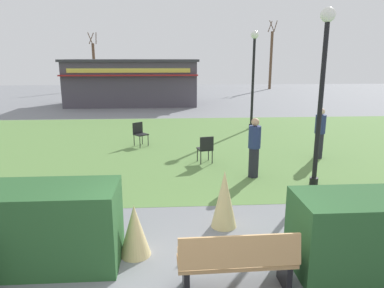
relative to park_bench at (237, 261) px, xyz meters
The scene contains 16 objects.
lawn_patch 9.08m from the park_bench, 94.05° to the left, with size 36.00×12.00×0.01m, color #5B8442.
park_bench is the anchor object (origin of this frame).
hedge_left 3.16m from the park_bench, 163.36° to the left, with size 2.49×1.10×1.33m, color #28562B.
hedge_right 2.40m from the park_bench, 10.35° to the left, with size 2.72×1.10×1.24m, color #28562B.
ornamental_grass_behind_left 2.05m from the park_bench, 86.44° to the left, with size 0.51×0.51×1.17m, color #D1BC7F.
ornamental_grass_behind_right 1.89m from the park_bench, 144.86° to the left, with size 0.53×0.53×0.91m, color #D1BC7F.
lamppost_mid 5.63m from the park_bench, 55.88° to the left, with size 0.36×0.36×4.47m.
lamppost_far 12.57m from the park_bench, 76.11° to the left, with size 0.36×0.36×4.47m.
food_kiosk 21.75m from the park_bench, 99.26° to the left, with size 9.17×4.80×3.16m.
cafe_chair_west 6.41m from the park_bench, 88.16° to the left, with size 0.52×0.52×0.89m.
cafe_chair_east 9.14m from the park_bench, 103.12° to the left, with size 0.62×0.62×0.89m.
person_strolling 7.89m from the park_bench, 59.14° to the left, with size 0.34×0.34×1.69m.
person_standing 5.19m from the park_bench, 74.13° to the left, with size 0.34×0.34×1.69m.
parked_car_west_slot 29.75m from the park_bench, 100.23° to the left, with size 4.20×2.06×1.20m.
tree_left_bg 34.47m from the park_bench, 104.33° to the left, with size 0.91×0.96×5.72m.
tree_right_bg 34.82m from the park_bench, 73.52° to the left, with size 0.91×0.96×6.96m.
Camera 1 is at (-0.30, -4.38, 3.31)m, focal length 33.25 mm.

